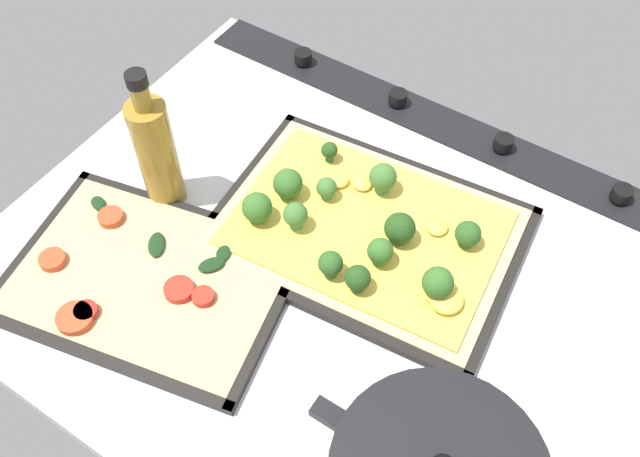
{
  "coord_description": "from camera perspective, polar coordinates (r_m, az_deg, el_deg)",
  "views": [
    {
      "loc": [
        -24.46,
        41.95,
        73.54
      ],
      "look_at": [
        3.75,
        -1.31,
        4.62
      ],
      "focal_mm": 39.03,
      "sensor_mm": 36.0,
      "label": 1
    }
  ],
  "objects": [
    {
      "name": "ground_plane",
      "position": [
        0.89,
        1.56,
        -3.97
      ],
      "size": [
        86.08,
        67.48,
        3.0
      ],
      "primitive_type": "cube",
      "color": "silver"
    },
    {
      "name": "stove_control_panel",
      "position": [
        1.06,
        10.46,
        8.34
      ],
      "size": [
        82.63,
        7.0,
        2.6
      ],
      "color": "black",
      "rests_on": "ground_plane"
    },
    {
      "name": "baking_tray_front",
      "position": [
        0.91,
        3.81,
        -0.41
      ],
      "size": [
        41.37,
        31.51,
        1.3
      ],
      "color": "black",
      "rests_on": "ground_plane"
    },
    {
      "name": "broccoli_pizza",
      "position": [
        0.9,
        3.66,
        0.01
      ],
      "size": [
        38.75,
        28.89,
        5.92
      ],
      "color": "#D3B77F",
      "rests_on": "baking_tray_front"
    },
    {
      "name": "baking_tray_back",
      "position": [
        0.89,
        -13.8,
        -4.19
      ],
      "size": [
        38.54,
        30.94,
        1.3
      ],
      "color": "black",
      "rests_on": "ground_plane"
    },
    {
      "name": "veggie_pizza_back",
      "position": [
        0.89,
        -14.11,
        -3.97
      ],
      "size": [
        35.69,
        28.09,
        1.9
      ],
      "color": "tan",
      "rests_on": "baking_tray_back"
    },
    {
      "name": "oil_bottle",
      "position": [
        0.91,
        -13.3,
        6.19
      ],
      "size": [
        5.17,
        5.17,
        21.49
      ],
      "color": "olive",
      "rests_on": "ground_plane"
    }
  ]
}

